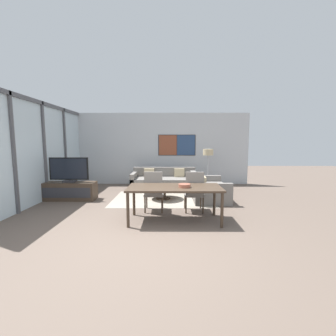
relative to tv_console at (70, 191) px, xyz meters
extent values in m
plane|color=brown|center=(2.40, -2.55, -0.26)|extent=(24.00, 24.00, 0.00)
cube|color=silver|center=(2.40, 2.56, 1.14)|extent=(7.21, 0.06, 2.80)
cube|color=#2D2D33|center=(3.18, 2.52, 1.29)|extent=(1.47, 0.01, 0.82)
cube|color=brown|center=(2.82, 2.51, 1.29)|extent=(0.70, 0.02, 0.78)
cube|color=navy|center=(3.54, 2.51, 1.29)|extent=(0.70, 0.02, 0.78)
cube|color=silver|center=(-0.70, 0.01, 1.14)|extent=(0.02, 5.10, 2.80)
cube|color=#515156|center=(-0.67, 0.01, 2.49)|extent=(0.07, 5.10, 0.10)
cube|color=#515156|center=(-0.67, -1.27, 1.14)|extent=(0.07, 0.08, 2.80)
cube|color=#515156|center=(-0.67, 0.01, 1.14)|extent=(0.07, 0.08, 2.80)
cube|color=#515156|center=(-0.67, 1.28, 1.14)|extent=(0.07, 0.08, 2.80)
cube|color=gray|center=(2.70, 0.12, -0.26)|extent=(2.91, 1.94, 0.01)
cube|color=#423326|center=(0.00, 0.00, 0.00)|extent=(1.47, 0.48, 0.52)
cube|color=#2D2D33|center=(0.00, -0.24, 0.00)|extent=(1.35, 0.01, 0.29)
cube|color=#2D2D33|center=(0.00, 0.00, 0.28)|extent=(0.36, 0.20, 0.05)
cube|color=#2D2D33|center=(0.00, 0.00, 0.35)|extent=(0.06, 0.03, 0.08)
cube|color=black|center=(0.00, 0.00, 0.65)|extent=(1.11, 0.04, 0.64)
cube|color=black|center=(0.00, -0.02, 0.65)|extent=(1.04, 0.01, 0.58)
cube|color=slate|center=(2.70, 1.43, -0.05)|extent=(2.26, 0.98, 0.42)
cube|color=slate|center=(2.70, 1.83, 0.12)|extent=(2.26, 0.16, 0.75)
cube|color=slate|center=(1.64, 1.43, 0.04)|extent=(0.14, 0.98, 0.60)
cube|color=slate|center=(3.76, 1.43, 0.04)|extent=(0.14, 0.98, 0.60)
cube|color=#C6B289|center=(2.15, 1.65, 0.31)|extent=(0.36, 0.12, 0.30)
cube|color=#C6B289|center=(3.24, 1.65, 0.31)|extent=(0.36, 0.12, 0.30)
cube|color=slate|center=(4.05, 0.10, -0.05)|extent=(0.98, 1.52, 0.42)
cube|color=slate|center=(3.64, 0.10, 0.12)|extent=(0.16, 1.52, 0.75)
cube|color=slate|center=(4.05, -0.59, 0.04)|extent=(0.98, 0.14, 0.60)
cube|color=slate|center=(4.05, 0.79, 0.04)|extent=(0.98, 0.14, 0.60)
cube|color=#C6B289|center=(3.82, -0.24, 0.31)|extent=(0.12, 0.36, 0.30)
cylinder|color=#423326|center=(2.70, 0.12, -0.24)|extent=(0.42, 0.42, 0.03)
cylinder|color=#423326|center=(2.70, 0.12, -0.11)|extent=(0.17, 0.17, 0.31)
cylinder|color=#423326|center=(2.70, 0.12, 0.07)|extent=(0.93, 0.93, 0.04)
cube|color=#423326|center=(2.99, -1.75, 0.46)|extent=(1.95, 0.87, 0.04)
cylinder|color=#423326|center=(2.08, -2.12, 0.09)|extent=(0.06, 0.06, 0.70)
cylinder|color=#423326|center=(3.91, -2.12, 0.09)|extent=(0.06, 0.06, 0.70)
cylinder|color=#423326|center=(2.08, -1.37, 0.09)|extent=(0.06, 0.06, 0.70)
cylinder|color=#423326|center=(3.91, -1.37, 0.09)|extent=(0.06, 0.06, 0.70)
cube|color=gray|center=(2.51, -1.02, 0.16)|extent=(0.46, 0.46, 0.06)
cube|color=gray|center=(2.51, -1.23, 0.46)|extent=(0.42, 0.05, 0.54)
cylinder|color=#423326|center=(2.31, -1.22, -0.07)|extent=(0.04, 0.04, 0.39)
cylinder|color=#423326|center=(2.71, -1.22, -0.07)|extent=(0.04, 0.04, 0.39)
cylinder|color=#423326|center=(2.31, -0.82, -0.07)|extent=(0.04, 0.04, 0.39)
cylinder|color=#423326|center=(2.71, -0.82, -0.07)|extent=(0.04, 0.04, 0.39)
cube|color=gray|center=(3.47, -1.04, 0.16)|extent=(0.46, 0.46, 0.06)
cube|color=gray|center=(3.47, -1.25, 0.46)|extent=(0.42, 0.05, 0.54)
cylinder|color=#423326|center=(3.27, -1.24, -0.07)|extent=(0.04, 0.04, 0.39)
cylinder|color=#423326|center=(3.67, -1.24, -0.07)|extent=(0.04, 0.04, 0.39)
cylinder|color=#423326|center=(3.27, -0.84, -0.07)|extent=(0.04, 0.04, 0.39)
cylinder|color=#423326|center=(3.67, -0.84, -0.07)|extent=(0.04, 0.04, 0.39)
cylinder|color=#995642|center=(3.20, -1.81, 0.51)|extent=(0.25, 0.25, 0.07)
torus|color=#995642|center=(3.20, -1.81, 0.54)|extent=(0.25, 0.25, 0.02)
cylinder|color=#2D2D33|center=(4.26, 1.61, -0.25)|extent=(0.28, 0.28, 0.02)
cylinder|color=#B7B7BC|center=(4.26, 1.61, 0.35)|extent=(0.03, 0.03, 1.18)
cylinder|color=#C6B289|center=(4.26, 1.61, 1.05)|extent=(0.36, 0.36, 0.22)
camera|label=1|loc=(2.89, -6.36, 1.40)|focal=24.00mm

